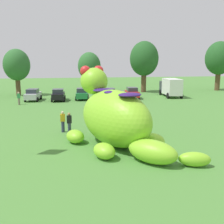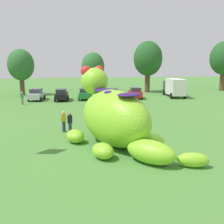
{
  "view_description": "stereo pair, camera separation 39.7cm",
  "coord_description": "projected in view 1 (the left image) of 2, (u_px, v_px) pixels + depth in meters",
  "views": [
    {
      "loc": [
        -4.64,
        -15.8,
        5.54
      ],
      "look_at": [
        -1.34,
        1.89,
        2.09
      ],
      "focal_mm": 41.66,
      "sensor_mm": 36.0,
      "label": 1
    },
    {
      "loc": [
        -4.25,
        -15.87,
        5.54
      ],
      "look_at": [
        -1.34,
        1.89,
        2.09
      ],
      "focal_mm": 41.66,
      "sensor_mm": 36.0,
      "label": 2
    }
  ],
  "objects": [
    {
      "name": "spectator_near_inflatable",
      "position": [
        69.0,
        123.0,
        20.21
      ],
      "size": [
        0.38,
        0.26,
        1.71
      ],
      "color": "#2D334C",
      "rests_on": "ground"
    },
    {
      "name": "car_black",
      "position": [
        58.0,
        95.0,
        37.96
      ],
      "size": [
        2.09,
        4.18,
        1.72
      ],
      "color": "black",
      "rests_on": "ground"
    },
    {
      "name": "spectator_by_cars",
      "position": [
        63.0,
        122.0,
        20.79
      ],
      "size": [
        0.38,
        0.26,
        1.71
      ],
      "color": "#2D334C",
      "rests_on": "ground"
    },
    {
      "name": "car_blue",
      "position": [
        109.0,
        94.0,
        39.15
      ],
      "size": [
        2.06,
        4.16,
        1.72
      ],
      "color": "#2347B7",
      "rests_on": "ground"
    },
    {
      "name": "tree_centre_left",
      "position": [
        144.0,
        59.0,
        47.98
      ],
      "size": [
        5.28,
        5.28,
        9.37
      ],
      "color": "brown",
      "rests_on": "ground"
    },
    {
      "name": "giant_inflatable_creature",
      "position": [
        115.0,
        117.0,
        17.38
      ],
      "size": [
        7.9,
        9.2,
        5.3
      ],
      "color": "#8CD12D",
      "rests_on": "ground"
    },
    {
      "name": "car_red",
      "position": [
        132.0,
        93.0,
        40.49
      ],
      "size": [
        2.22,
        4.24,
        1.72
      ],
      "color": "red",
      "rests_on": "ground"
    },
    {
      "name": "car_green",
      "position": [
        82.0,
        94.0,
        39.17
      ],
      "size": [
        2.26,
        4.25,
        1.72
      ],
      "color": "#1E7238",
      "rests_on": "ground"
    },
    {
      "name": "tree_left",
      "position": [
        17.0,
        65.0,
        43.15
      ],
      "size": [
        4.36,
        4.36,
        7.74
      ],
      "color": "brown",
      "rests_on": "ground"
    },
    {
      "name": "car_silver",
      "position": [
        33.0,
        95.0,
        38.04
      ],
      "size": [
        2.3,
        4.27,
        1.72
      ],
      "color": "#B7BABF",
      "rests_on": "ground"
    },
    {
      "name": "spectator_mid_field",
      "position": [
        19.0,
        98.0,
        34.2
      ],
      "size": [
        0.38,
        0.26,
        1.71
      ],
      "color": "#726656",
      "rests_on": "ground"
    },
    {
      "name": "ground_plane",
      "position": [
        137.0,
        148.0,
        17.13
      ],
      "size": [
        160.0,
        160.0,
        0.0
      ],
      "primitive_type": "plane",
      "color": "#4C8438"
    },
    {
      "name": "tree_centre",
      "position": [
        219.0,
        59.0,
        50.95
      ],
      "size": [
        5.39,
        5.39,
        9.57
      ],
      "color": "brown",
      "rests_on": "ground"
    },
    {
      "name": "tree_mid_left",
      "position": [
        89.0,
        66.0,
        47.16
      ],
      "size": [
        4.14,
        4.14,
        7.34
      ],
      "color": "brown",
      "rests_on": "ground"
    },
    {
      "name": "box_truck",
      "position": [
        171.0,
        87.0,
        42.28
      ],
      "size": [
        2.94,
        6.59,
        2.95
      ],
      "color": "#333842",
      "rests_on": "ground"
    }
  ]
}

